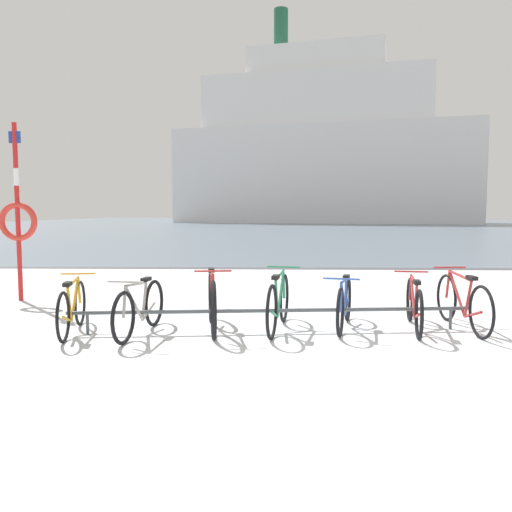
{
  "coord_description": "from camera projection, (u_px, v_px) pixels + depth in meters",
  "views": [
    {
      "loc": [
        -0.86,
        -4.12,
        1.58
      ],
      "look_at": [
        -1.12,
        4.15,
        0.86
      ],
      "focal_mm": 36.21,
      "sensor_mm": 36.0,
      "label": 1
    }
  ],
  "objects": [
    {
      "name": "rescue_post",
      "position": [
        18.0,
        216.0,
        9.01
      ],
      "size": [
        0.68,
        0.1,
        3.1
      ],
      "color": "red",
      "rests_on": "ground"
    },
    {
      "name": "bicycle_3",
      "position": [
        278.0,
        303.0,
        6.84
      ],
      "size": [
        0.47,
        1.71,
        0.81
      ],
      "color": "black",
      "rests_on": "ground"
    },
    {
      "name": "bicycle_5",
      "position": [
        414.0,
        305.0,
        6.87
      ],
      "size": [
        0.46,
        1.7,
        0.74
      ],
      "color": "black",
      "rests_on": "ground"
    },
    {
      "name": "bicycle_0",
      "position": [
        72.0,
        308.0,
        6.65
      ],
      "size": [
        0.46,
        1.57,
        0.74
      ],
      "color": "black",
      "rests_on": "ground"
    },
    {
      "name": "ground",
      "position": [
        280.0,
        225.0,
        57.89
      ],
      "size": [
        80.0,
        132.0,
        0.08
      ],
      "color": "silver"
    },
    {
      "name": "bicycle_4",
      "position": [
        344.0,
        304.0,
        6.93
      ],
      "size": [
        0.54,
        1.57,
        0.74
      ],
      "color": "black",
      "rests_on": "ground"
    },
    {
      "name": "bike_rack",
      "position": [
        273.0,
        311.0,
        6.75
      ],
      "size": [
        5.3,
        0.55,
        0.31
      ],
      "color": "#4C5156",
      "rests_on": "ground"
    },
    {
      "name": "bicycle_6",
      "position": [
        462.0,
        302.0,
        6.9
      ],
      "size": [
        0.46,
        1.76,
        0.79
      ],
      "color": "black",
      "rests_on": "ground"
    },
    {
      "name": "bicycle_1",
      "position": [
        140.0,
        308.0,
        6.58
      ],
      "size": [
        0.46,
        1.63,
        0.75
      ],
      "color": "black",
      "rests_on": "ground"
    },
    {
      "name": "ferry_ship",
      "position": [
        321.0,
        151.0,
        68.94
      ],
      "size": [
        40.57,
        19.33,
        28.44
      ],
      "color": "white",
      "rests_on": "ground"
    },
    {
      "name": "bicycle_2",
      "position": [
        212.0,
        302.0,
        6.82
      ],
      "size": [
        0.46,
        1.7,
        0.85
      ],
      "color": "black",
      "rests_on": "ground"
    }
  ]
}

